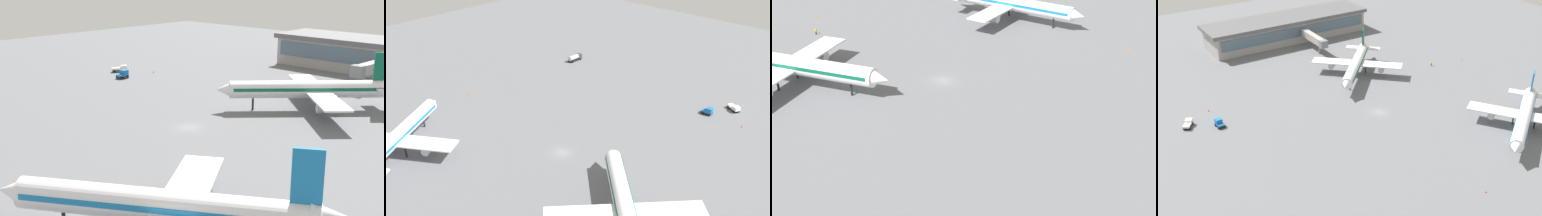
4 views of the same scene
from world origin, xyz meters
The scene contains 6 objects.
ground centered at (0.00, 0.00, 0.00)m, with size 288.00×288.00×0.00m, color slate.
airplane_at_gate centered at (-28.46, 32.31, 4.60)m, with size 36.83×30.96×12.65m.
airplane_taxiing centered at (-10.08, -27.98, 4.61)m, with size 32.47×32.97×12.68m.
ground_crew_worker centered at (-39.22, -19.34, 0.85)m, with size 0.40×0.58×1.67m.
safety_cone_near_gate centered at (-52.98, -16.68, 0.30)m, with size 0.44×0.44×0.60m, color #EA590C.
safety_cone_far_side centered at (3.13, 47.06, 0.30)m, with size 0.44×0.44×0.60m, color #EA590C.
Camera 3 is at (86.04, -34.53, 44.32)m, focal length 45.84 mm.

